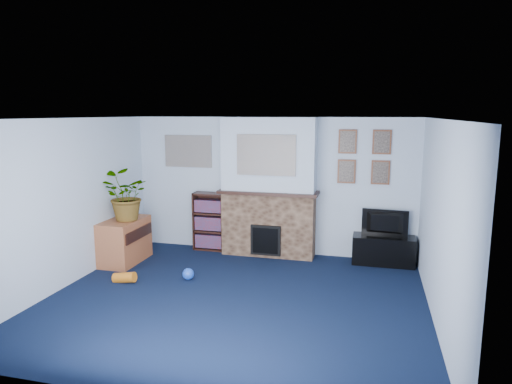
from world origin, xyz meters
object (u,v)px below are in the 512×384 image
(tv_stand, at_px, (383,251))
(television, at_px, (385,223))
(sideboard, at_px, (125,242))
(bookshelf, at_px, (210,222))

(tv_stand, bearing_deg, television, 90.00)
(tv_stand, xyz_separation_m, sideboard, (-4.19, -0.96, 0.12))
(tv_stand, relative_size, sideboard, 1.07)
(tv_stand, xyz_separation_m, television, (0.00, 0.02, 0.46))
(tv_stand, bearing_deg, bookshelf, 178.57)
(sideboard, bearing_deg, tv_stand, 12.87)
(television, xyz_separation_m, bookshelf, (-3.05, 0.06, -0.18))
(bookshelf, relative_size, sideboard, 1.13)
(bookshelf, distance_m, sideboard, 1.54)
(tv_stand, xyz_separation_m, bookshelf, (-3.05, 0.08, 0.28))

